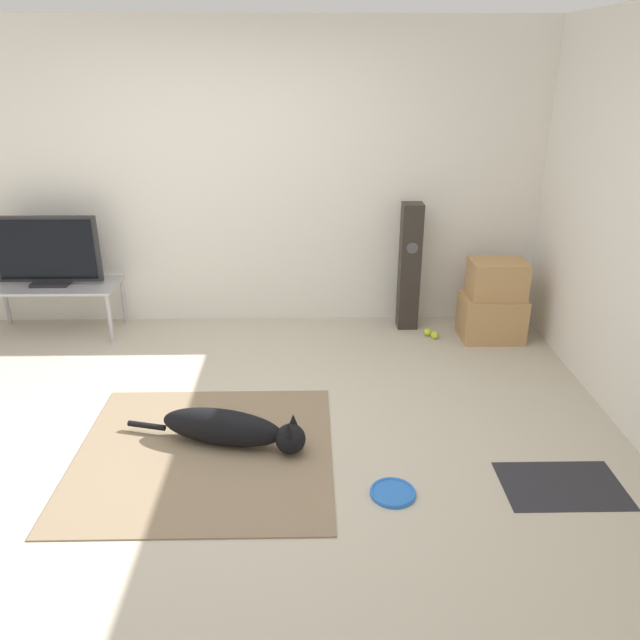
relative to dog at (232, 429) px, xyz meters
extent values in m
plane|color=#BCB29E|center=(-0.08, 0.00, -0.12)|extent=(12.00, 12.00, 0.00)
cube|color=silver|center=(-0.08, 2.10, 1.15)|extent=(8.00, 0.06, 2.55)
cube|color=#847056|center=(-0.16, -0.07, -0.12)|extent=(1.54, 1.49, 0.01)
ellipsoid|color=black|center=(-0.06, 0.02, 0.00)|extent=(0.80, 0.38, 0.23)
sphere|color=black|center=(0.36, -0.09, -0.02)|extent=(0.18, 0.18, 0.18)
cone|color=black|center=(0.38, -0.04, 0.08)|extent=(0.06, 0.06, 0.08)
cone|color=black|center=(0.35, -0.14, 0.08)|extent=(0.06, 0.06, 0.08)
cylinder|color=black|center=(-0.56, 0.14, -0.06)|extent=(0.25, 0.10, 0.04)
cylinder|color=blue|center=(0.93, -0.49, -0.12)|extent=(0.25, 0.25, 0.02)
torus|color=blue|center=(0.93, -0.49, -0.11)|extent=(0.25, 0.25, 0.02)
cube|color=tan|center=(2.03, 1.60, 0.06)|extent=(0.52, 0.38, 0.37)
cube|color=tan|center=(2.05, 1.61, 0.40)|extent=(0.45, 0.34, 0.31)
cube|color=#2D2823|center=(1.35, 1.87, 0.43)|extent=(0.17, 0.17, 1.11)
cylinder|color=#4C4C51|center=(1.35, 1.78, 0.63)|extent=(0.10, 0.00, 0.10)
cube|color=#A8A8AD|center=(-1.71, 1.77, 0.32)|extent=(1.11, 0.48, 0.02)
cylinder|color=#A8A8AD|center=(-1.19, 1.56, 0.09)|extent=(0.04, 0.04, 0.43)
cylinder|color=#A8A8AD|center=(-2.24, 1.99, 0.09)|extent=(0.04, 0.04, 0.43)
cylinder|color=#A8A8AD|center=(-1.19, 1.99, 0.09)|extent=(0.04, 0.04, 0.43)
cube|color=#232326|center=(-1.71, 1.77, 0.34)|extent=(0.31, 0.20, 0.03)
cube|color=#232326|center=(-1.71, 1.78, 0.63)|extent=(0.88, 0.04, 0.56)
cube|color=black|center=(-1.71, 1.76, 0.63)|extent=(0.81, 0.01, 0.51)
sphere|color=#C6E033|center=(1.51, 1.65, -0.09)|extent=(0.07, 0.07, 0.07)
sphere|color=#C6E033|center=(1.56, 1.59, -0.09)|extent=(0.07, 0.07, 0.07)
cube|color=#28282D|center=(1.89, -0.43, -0.12)|extent=(0.68, 0.45, 0.01)
camera|label=1|loc=(0.48, -3.28, 2.09)|focal=35.00mm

